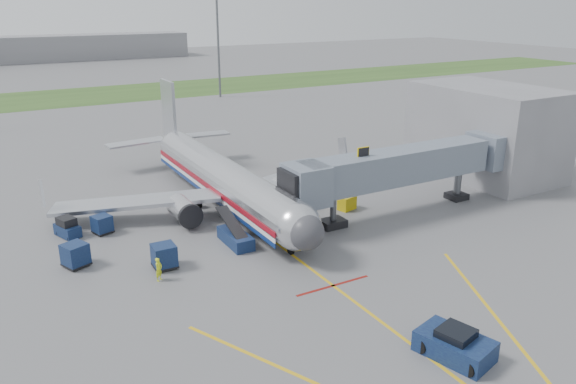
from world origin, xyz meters
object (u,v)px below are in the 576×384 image
airliner (223,178)px  baggage_tug (67,228)px  pushback_tug (455,345)px  belt_loader (235,237)px  ramp_worker (159,269)px

airliner → baggage_tug: size_ratio=13.10×
pushback_tug → belt_loader: 20.58m
pushback_tug → ramp_worker: ramp_worker is taller
airliner → ramp_worker: 16.29m
belt_loader → baggage_tug: bearing=144.2°
ramp_worker → baggage_tug: bearing=72.2°
pushback_tug → baggage_tug: bearing=119.4°
airliner → pushback_tug: size_ratio=7.77×
pushback_tug → belt_loader: belt_loader is taller
airliner → belt_loader: bearing=-107.9°
airliner → ramp_worker: size_ratio=20.51×
pushback_tug → ramp_worker: bearing=124.6°
pushback_tug → ramp_worker: (-11.74, 17.01, 0.16)m
belt_loader → ramp_worker: (-7.39, -3.11, 0.27)m
pushback_tug → baggage_tug: (-16.09, 28.57, 0.04)m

